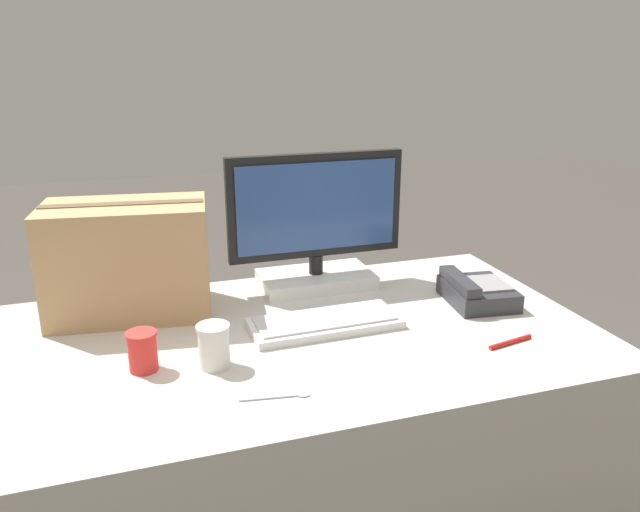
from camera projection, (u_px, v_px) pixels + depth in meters
office_desk at (260, 455)px, 1.73m from camera, size 1.80×0.90×0.71m
monitor at (316, 231)px, 1.93m from camera, size 0.55×0.20×0.42m
keyboard at (325, 322)px, 1.68m from camera, size 0.41×0.17×0.03m
desk_phone at (476, 292)px, 1.84m from camera, size 0.20×0.24×0.08m
paper_cup_left at (143, 351)px, 1.45m from camera, size 0.07×0.07×0.10m
paper_cup_right at (214, 346)px, 1.46m from camera, size 0.08×0.08×0.11m
spoon at (284, 396)px, 1.34m from camera, size 0.16×0.04×0.00m
cardboard_box at (128, 260)px, 1.73m from camera, size 0.47×0.30×0.32m
pen_marker at (510, 342)px, 1.59m from camera, size 0.14×0.04×0.01m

